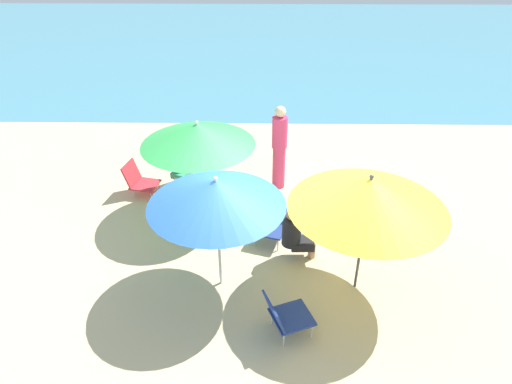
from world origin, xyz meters
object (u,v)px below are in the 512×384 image
at_px(umbrella_green, 198,134).
at_px(beach_chair_a, 272,222).
at_px(umbrella_yellow, 369,194).
at_px(beach_chair_c, 139,180).
at_px(person_a, 185,160).
at_px(swim_ring, 309,234).
at_px(beach_chair_b, 284,315).
at_px(person_c, 295,233).
at_px(umbrella_blue, 216,193).
at_px(person_b, 279,147).

relative_size(umbrella_green, beach_chair_a, 2.78).
height_order(umbrella_yellow, beach_chair_c, umbrella_yellow).
distance_m(beach_chair_a, person_a, 2.50).
height_order(umbrella_yellow, person_a, umbrella_yellow).
bearing_deg(swim_ring, beach_chair_c, 156.95).
distance_m(beach_chair_b, swim_ring, 2.15).
xyz_separation_m(beach_chair_b, person_c, (0.22, 1.54, 0.14)).
relative_size(umbrella_yellow, beach_chair_a, 3.02).
distance_m(umbrella_yellow, person_c, 1.59).
bearing_deg(person_a, umbrella_yellow, 69.72).
xyz_separation_m(umbrella_yellow, umbrella_green, (-2.48, 1.97, -0.11)).
bearing_deg(umbrella_green, person_a, 114.04).
height_order(beach_chair_c, person_a, person_a).
distance_m(beach_chair_b, person_c, 1.56).
height_order(umbrella_blue, swim_ring, umbrella_blue).
height_order(beach_chair_a, beach_chair_b, beach_chair_b).
xyz_separation_m(umbrella_blue, swim_ring, (1.41, 1.14, -1.54)).
bearing_deg(beach_chair_a, person_a, -119.55).
height_order(umbrella_blue, beach_chair_a, umbrella_blue).
relative_size(umbrella_yellow, person_c, 2.28).
bearing_deg(person_c, person_b, 93.72).
xyz_separation_m(umbrella_yellow, swim_ring, (-0.58, 1.18, -1.58)).
height_order(beach_chair_c, person_c, person_c).
relative_size(beach_chair_a, beach_chair_c, 1.05).
bearing_deg(beach_chair_c, umbrella_blue, -41.93).
bearing_deg(person_b, beach_chair_a, 99.73).
height_order(umbrella_blue, umbrella_green, umbrella_blue).
relative_size(person_a, person_c, 1.05).
bearing_deg(beach_chair_c, beach_chair_a, -15.83).
height_order(beach_chair_c, swim_ring, beach_chair_c).
distance_m(umbrella_green, beach_chair_b, 3.40).
height_order(beach_chair_b, swim_ring, beach_chair_b).
relative_size(umbrella_green, swim_ring, 4.23).
height_order(beach_chair_a, person_c, person_c).
bearing_deg(beach_chair_a, person_c, 52.41).
bearing_deg(umbrella_green, person_c, -39.35).
bearing_deg(person_b, beach_chair_b, 104.82).
xyz_separation_m(beach_chair_c, person_b, (2.70, 0.29, 0.57)).
relative_size(beach_chair_c, person_b, 0.39).
distance_m(beach_chair_a, person_b, 1.76).
distance_m(beach_chair_b, person_b, 3.75).
distance_m(beach_chair_b, beach_chair_c, 4.35).
bearing_deg(beach_chair_b, person_b, 67.92).
xyz_separation_m(umbrella_blue, umbrella_green, (-0.49, 1.93, -0.07)).
bearing_deg(person_b, person_a, 10.50).
height_order(umbrella_yellow, swim_ring, umbrella_yellow).
distance_m(umbrella_yellow, beach_chair_b, 1.92).
bearing_deg(person_c, beach_chair_c, 145.52).
xyz_separation_m(beach_chair_a, swim_ring, (0.64, 0.02, -0.27)).
distance_m(umbrella_blue, umbrella_yellow, 1.99).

